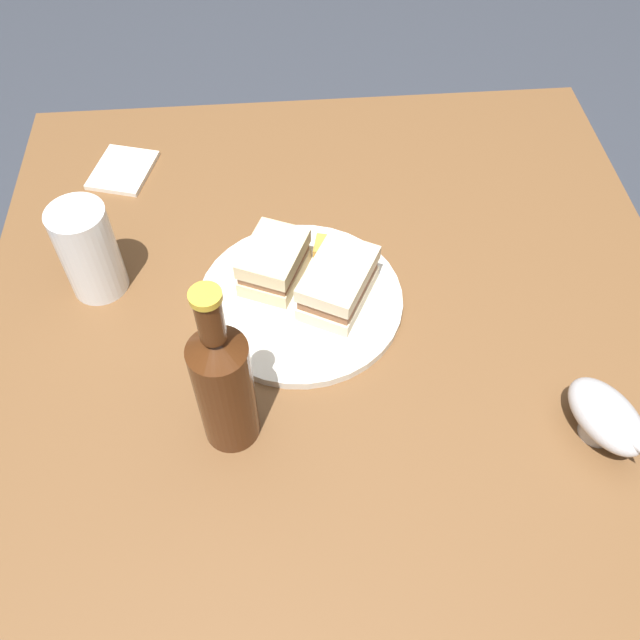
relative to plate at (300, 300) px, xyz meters
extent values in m
plane|color=#333842|center=(0.11, 0.05, -0.76)|extent=(6.00, 6.00, 0.00)
cube|color=brown|center=(0.11, 0.05, -0.38)|extent=(1.19, 1.00, 0.75)
cylinder|color=silver|center=(0.00, 0.00, 0.00)|extent=(0.29, 0.29, 0.01)
cube|color=beige|center=(0.01, 0.05, 0.02)|extent=(0.14, 0.12, 0.02)
cube|color=#8C5B3D|center=(0.01, 0.05, 0.04)|extent=(0.13, 0.12, 0.02)
cube|color=beige|center=(0.01, 0.05, 0.06)|extent=(0.14, 0.12, 0.02)
cube|color=beige|center=(-0.04, -0.03, 0.02)|extent=(0.12, 0.11, 0.02)
cube|color=#8C5B3D|center=(-0.04, -0.03, 0.04)|extent=(0.12, 0.10, 0.01)
cube|color=beige|center=(-0.04, -0.03, 0.06)|extent=(0.12, 0.11, 0.02)
cube|color=gold|center=(-0.08, 0.04, 0.02)|extent=(0.04, 0.03, 0.02)
cube|color=#B77F33|center=(-0.09, -0.03, 0.01)|extent=(0.04, 0.06, 0.01)
cube|color=#AD702D|center=(-0.02, 0.05, 0.01)|extent=(0.04, 0.03, 0.02)
cylinder|color=white|center=(-0.06, -0.29, 0.06)|extent=(0.08, 0.08, 0.14)
cylinder|color=gold|center=(-0.06, -0.29, 0.03)|extent=(0.07, 0.07, 0.08)
cylinder|color=#B7B7BC|center=(0.24, 0.35, 0.00)|extent=(0.04, 0.04, 0.02)
ellipsoid|color=#B7B7BC|center=(0.24, 0.35, 0.03)|extent=(0.13, 0.11, 0.05)
ellipsoid|color=#381E0F|center=(0.24, 0.35, 0.04)|extent=(0.11, 0.09, 0.02)
cylinder|color=#47230F|center=(0.19, -0.10, 0.08)|extent=(0.07, 0.07, 0.17)
cone|color=#47230F|center=(0.19, -0.10, 0.17)|extent=(0.07, 0.07, 0.02)
cylinder|color=#47230F|center=(0.19, -0.10, 0.22)|extent=(0.03, 0.03, 0.06)
cylinder|color=gold|center=(0.19, -0.10, 0.25)|extent=(0.03, 0.03, 0.01)
cube|color=silver|center=(-0.31, -0.28, 0.00)|extent=(0.13, 0.12, 0.01)
camera|label=1|loc=(0.61, -0.02, 0.74)|focal=38.19mm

